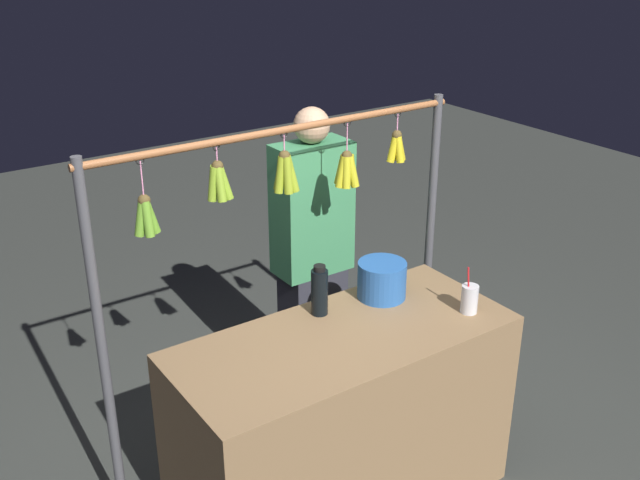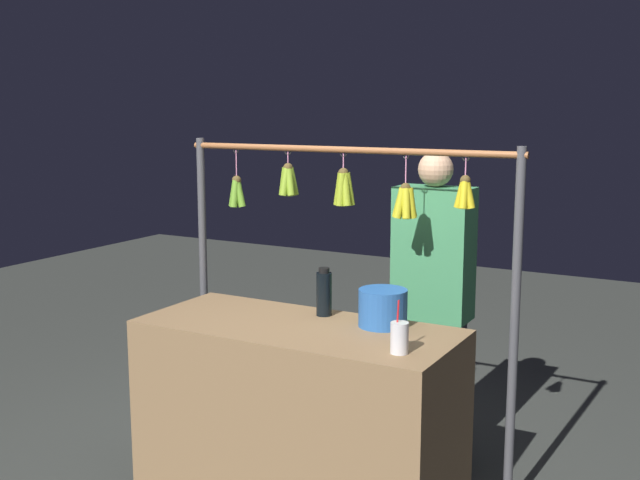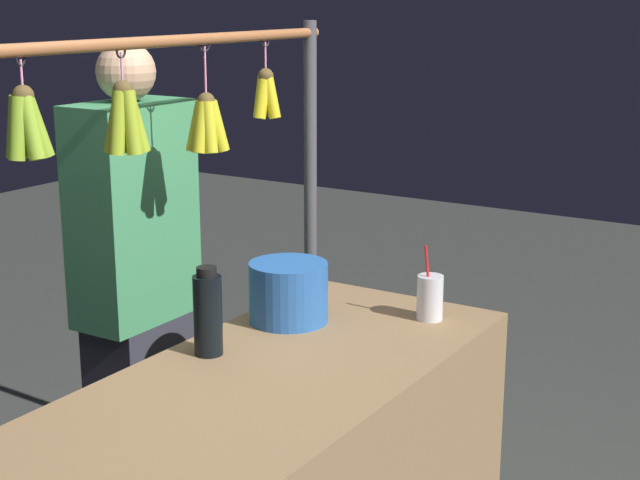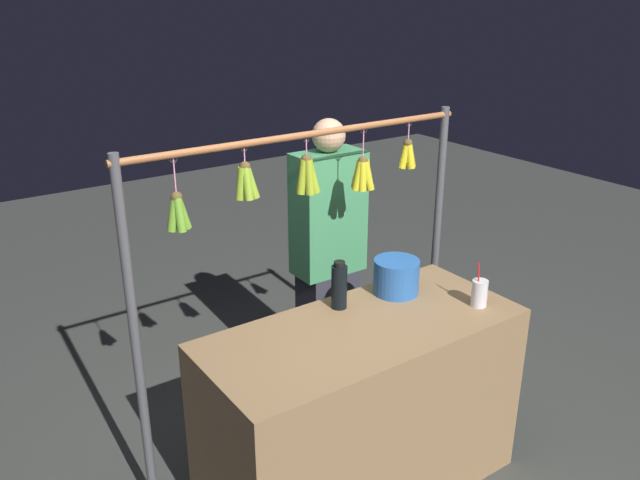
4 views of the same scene
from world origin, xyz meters
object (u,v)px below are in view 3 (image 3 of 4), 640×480
at_px(water_bottle, 208,313).
at_px(drink_cup, 430,297).
at_px(vendor_person, 138,308).
at_px(blue_bucket, 288,292).

height_order(water_bottle, drink_cup, water_bottle).
bearing_deg(vendor_person, blue_bucket, 88.59).
distance_m(blue_bucket, drink_cup, 0.41).
distance_m(drink_cup, vendor_person, 0.98).
bearing_deg(vendor_person, water_bottle, 58.82).
bearing_deg(drink_cup, water_bottle, -33.49).
bearing_deg(vendor_person, drink_cup, 102.96).
bearing_deg(drink_cup, blue_bucket, -55.69).
height_order(water_bottle, blue_bucket, water_bottle).
xyz_separation_m(blue_bucket, vendor_person, (-0.01, -0.60, -0.16)).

